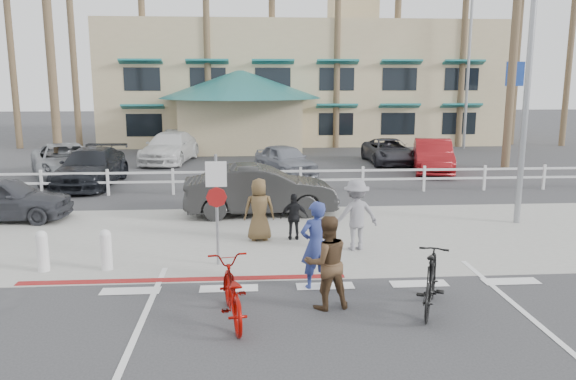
{
  "coord_description": "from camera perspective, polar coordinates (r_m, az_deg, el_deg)",
  "views": [
    {
      "loc": [
        -1.55,
        -10.42,
        4.24
      ],
      "look_at": [
        -0.57,
        3.51,
        1.5
      ],
      "focal_mm": 35.0,
      "sensor_mm": 36.0,
      "label": 1
    }
  ],
  "objects": [
    {
      "name": "streetlight_0",
      "position": [
        17.84,
        23.25,
        11.06
      ],
      "size": [
        0.6,
        2.0,
        9.0
      ],
      "primitive_type": null,
      "color": "gray",
      "rests_on": "ground"
    },
    {
      "name": "rail_fence",
      "position": [
        21.35,
        1.55,
        1.01
      ],
      "size": [
        29.4,
        0.16,
        1.0
      ],
      "primitive_type": null,
      "color": "silver",
      "rests_on": "ground"
    },
    {
      "name": "ground",
      "position": [
        11.36,
        4.2,
        -10.85
      ],
      "size": [
        140.0,
        140.0,
        0.0
      ],
      "primitive_type": "plane",
      "color": "#333335"
    },
    {
      "name": "lot_car_4",
      "position": [
        30.11,
        -11.91,
        4.25
      ],
      "size": [
        2.94,
        5.6,
        1.55
      ],
      "primitive_type": "imported",
      "rotation": [
        0.0,
        0.0,
        -0.15
      ],
      "color": "silver",
      "rests_on": "ground"
    },
    {
      "name": "building",
      "position": [
        41.6,
        0.9,
        13.04
      ],
      "size": [
        28.0,
        16.0,
        11.3
      ],
      "primitive_type": null,
      "color": "#CFBA8E",
      "rests_on": "ground"
    },
    {
      "name": "palm_9",
      "position": [
        41.02,
        26.8,
        13.1
      ],
      "size": [
        4.0,
        4.0,
        13.0
      ],
      "primitive_type": null,
      "color": "#1B461F",
      "rests_on": "ground"
    },
    {
      "name": "info_sign",
      "position": [
        35.99,
        21.8,
        8.02
      ],
      "size": [
        1.2,
        0.16,
        5.6
      ],
      "primitive_type": null,
      "color": "navy",
      "rests_on": "ground"
    },
    {
      "name": "pedestrian_a",
      "position": [
        14.23,
        6.92,
        -2.52
      ],
      "size": [
        1.28,
        0.88,
        1.82
      ],
      "primitive_type": "imported",
      "rotation": [
        0.0,
        0.0,
        3.33
      ],
      "color": "gray",
      "rests_on": "ground"
    },
    {
      "name": "lot_car_1",
      "position": [
        24.21,
        -19.38,
        2.19
      ],
      "size": [
        2.28,
        5.26,
        1.51
      ],
      "primitive_type": "imported",
      "rotation": [
        0.0,
        0.0,
        -0.03
      ],
      "color": "black",
      "rests_on": "ground"
    },
    {
      "name": "parking_lot",
      "position": [
        28.78,
        -0.89,
        2.63
      ],
      "size": [
        50.0,
        16.0,
        0.01
      ],
      "primitive_type": "cube",
      "color": "#333335",
      "rests_on": "ground"
    },
    {
      "name": "palm_2",
      "position": [
        37.18,
        -14.61,
        16.56
      ],
      "size": [
        4.0,
        4.0,
        16.0
      ],
      "primitive_type": null,
      "color": "#1B461F",
      "rests_on": "ground"
    },
    {
      "name": "bollard_0",
      "position": [
        13.38,
        -17.99,
        -5.8
      ],
      "size": [
        0.26,
        0.26,
        0.95
      ],
      "primitive_type": null,
      "color": "silver",
      "rests_on": "ground"
    },
    {
      "name": "bike_path",
      "position": [
        9.55,
        5.96,
        -15.28
      ],
      "size": [
        12.0,
        16.0,
        0.01
      ],
      "primitive_type": "cube",
      "color": "#333335",
      "rests_on": "ground"
    },
    {
      "name": "palm_0",
      "position": [
        39.32,
        -26.51,
        14.73
      ],
      "size": [
        4.0,
        4.0,
        15.0
      ],
      "primitive_type": null,
      "color": "#1B461F",
      "rests_on": "ground"
    },
    {
      "name": "curb_red",
      "position": [
        12.45,
        -10.59,
        -8.95
      ],
      "size": [
        7.0,
        0.25,
        0.02
      ],
      "primitive_type": "cube",
      "color": "maroon",
      "rests_on": "ground"
    },
    {
      "name": "palm_1",
      "position": [
        37.0,
        -21.06,
        13.88
      ],
      "size": [
        4.0,
        4.0,
        13.0
      ],
      "primitive_type": null,
      "color": "#1B461F",
      "rests_on": "ground"
    },
    {
      "name": "sign_post",
      "position": [
        12.95,
        -7.24,
        -1.43
      ],
      "size": [
        0.5,
        0.1,
        2.9
      ],
      "primitive_type": null,
      "color": "gray",
      "rests_on": "ground"
    },
    {
      "name": "rider_red",
      "position": [
        11.55,
        2.83,
        -5.61
      ],
      "size": [
        0.77,
        0.61,
        1.84
      ],
      "primitive_type": "imported",
      "rotation": [
        0.0,
        0.0,
        3.42
      ],
      "color": "navy",
      "rests_on": "ground"
    },
    {
      "name": "car_white_sedan",
      "position": [
        17.92,
        -2.85,
        0.0
      ],
      "size": [
        4.93,
        2.02,
        1.59
      ],
      "primitive_type": "imported",
      "rotation": [
        0.0,
        0.0,
        1.64
      ],
      "color": "black",
      "rests_on": "ground"
    },
    {
      "name": "rider_black",
      "position": [
        10.58,
        3.94,
        -7.35
      ],
      "size": [
        0.99,
        0.84,
        1.79
      ],
      "primitive_type": "imported",
      "rotation": [
        0.0,
        0.0,
        3.34
      ],
      "color": "#4B3420",
      "rests_on": "ground"
    },
    {
      "name": "bike_red",
      "position": [
        10.18,
        -5.75,
        -10.26
      ],
      "size": [
        1.03,
        2.15,
        1.08
      ],
      "primitive_type": "imported",
      "rotation": [
        0.0,
        0.0,
        3.3
      ],
      "color": "#7F0601",
      "rests_on": "ground"
    },
    {
      "name": "sidewalk_plaza",
      "position": [
        15.59,
        1.85,
        -4.66
      ],
      "size": [
        22.0,
        7.0,
        0.01
      ],
      "primitive_type": "cube",
      "color": "gray",
      "rests_on": "ground"
    },
    {
      "name": "palm_6",
      "position": [
        37.89,
        11.11,
        17.36
      ],
      "size": [
        4.0,
        4.0,
        17.0
      ],
      "primitive_type": null,
      "color": "#1B461F",
      "rests_on": "ground"
    },
    {
      "name": "lot_car_3",
      "position": [
        26.98,
        14.5,
        3.35
      ],
      "size": [
        2.71,
        4.92,
        1.54
      ],
      "primitive_type": "imported",
      "rotation": [
        0.0,
        0.0,
        -0.25
      ],
      "color": "maroon",
      "rests_on": "ground"
    },
    {
      "name": "palm_10",
      "position": [
        26.85,
        -23.08,
        14.0
      ],
      "size": [
        4.0,
        4.0,
        12.0
      ],
      "primitive_type": null,
      "color": "#1B461F",
      "rests_on": "ground"
    },
    {
      "name": "lot_car_0",
      "position": [
        26.12,
        -21.66,
        2.68
      ],
      "size": [
        4.5,
        6.09,
        1.54
      ],
      "primitive_type": "imported",
      "rotation": [
        0.0,
        0.0,
        0.4
      ],
      "color": "gray",
      "rests_on": "ground"
    },
    {
      "name": "palm_8",
      "position": [
        40.56,
        22.42,
        14.9
      ],
      "size": [
        4.0,
        4.0,
        15.0
      ],
      "primitive_type": null,
      "color": "#1B461F",
      "rests_on": "ground"
    },
    {
      "name": "streetlight_1",
      "position": [
        37.0,
        17.82,
        11.37
      ],
      "size": [
        0.6,
        2.0,
        9.5
      ],
      "primitive_type": null,
      "color": "gray",
      "rests_on": "ground"
    },
    {
      "name": "bike_black",
      "position": [
        10.85,
        14.33,
        -8.94
      ],
      "size": [
        1.26,
        2.01,
        1.17
      ],
      "primitive_type": "imported",
      "rotation": [
        0.0,
        0.0,
        2.74
      ],
      "color": "black",
      "rests_on": "ground"
    },
    {
      "name": "pedestrian_b",
      "position": [
        14.98,
        -2.94,
        -2.01
      ],
      "size": [
        0.85,
        0.57,
        1.69
      ],
      "primitive_type": "imported",
      "rotation": [
        0.0,
        0.0,
        3.18
      ],
      "color": "brown",
      "rests_on": "ground"
    },
    {
      "name": "palm_11",
      "position": [
        29.38,
        22.15,
        15.7
      ],
      "size": [
        4.0,
        4.0,
        14.0
      ],
      "primitive_type": null,
      "color": "#1B461F",
      "rests_on": "ground"
    },
    {
      "name": "palm_3",
      "position": [
        35.61,
        -8.26,
        15.43
      ],
      "size": [
        4.0,
        4.0,
        14.0
      ],
      "primitive_type": null,
      "color": "#1B461F",
      "rests_on": "ground"
    },
    {
      "name": "pedestrian_child",
      "position": [
        15.05,
        0.64,
        -2.76
      ],
      "size": [
        0.75,
        0.32,
        1.27
      ],
      "primitive_type": "imported",
      "rotation": [
        0.0,
        0.0,
        3.13
      ],
      "color": "black",
      "rests_on": "ground"
    },
    {
      "name": "palm_7",
      "position": [
        38.03,
        17.46,
        14.77
      ],
      "size": [
        4.0,
        4.0,
        14.0
      ],
      "primitive_type": null,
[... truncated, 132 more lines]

